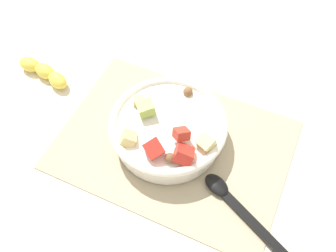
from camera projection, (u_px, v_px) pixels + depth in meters
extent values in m
plane|color=silver|center=(174.00, 145.00, 0.82)|extent=(2.40, 2.40, 0.00)
cube|color=tan|center=(174.00, 144.00, 0.82)|extent=(0.49, 0.35, 0.01)
cylinder|color=white|center=(168.00, 130.00, 0.80)|extent=(0.23, 0.23, 0.05)
torus|color=white|center=(168.00, 123.00, 0.78)|extent=(0.25, 0.25, 0.02)
cube|color=#E5D684|center=(206.00, 142.00, 0.74)|extent=(0.04, 0.04, 0.03)
cube|color=#E5D684|center=(128.00, 139.00, 0.75)|extent=(0.04, 0.04, 0.04)
sphere|color=brown|center=(170.00, 158.00, 0.72)|extent=(0.03, 0.03, 0.03)
cube|color=#BC3828|center=(181.00, 134.00, 0.73)|extent=(0.04, 0.04, 0.03)
cube|color=#9EC656|center=(146.00, 108.00, 0.78)|extent=(0.05, 0.05, 0.03)
sphere|color=brown|center=(188.00, 92.00, 0.82)|extent=(0.03, 0.03, 0.03)
cube|color=red|center=(184.00, 154.00, 0.72)|extent=(0.05, 0.05, 0.05)
cube|color=#E5D684|center=(139.00, 101.00, 0.80)|extent=(0.03, 0.03, 0.02)
cube|color=red|center=(154.00, 149.00, 0.72)|extent=(0.05, 0.05, 0.04)
ellipsoid|color=black|center=(217.00, 185.00, 0.75)|extent=(0.07, 0.06, 0.01)
cube|color=black|center=(258.00, 228.00, 0.71)|extent=(0.18, 0.10, 0.01)
ellipsoid|color=yellow|center=(58.00, 81.00, 0.90)|extent=(0.06, 0.05, 0.04)
ellipsoid|color=yellow|center=(45.00, 71.00, 0.91)|extent=(0.06, 0.04, 0.04)
ellipsoid|color=yellow|center=(30.00, 65.00, 0.93)|extent=(0.06, 0.04, 0.04)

